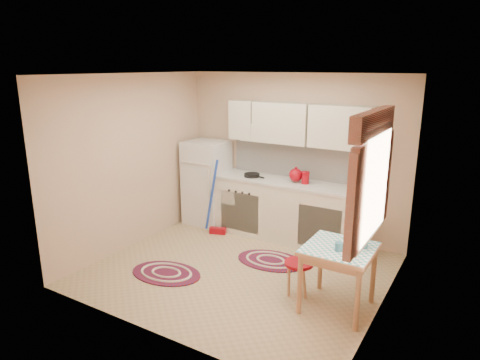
# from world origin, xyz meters

# --- Properties ---
(room_shell) EXTENTS (3.64, 3.60, 2.52)m
(room_shell) POSITION_xyz_m (0.16, 0.24, 1.60)
(room_shell) COLOR tan
(room_shell) RESTS_ON ground
(fridge) EXTENTS (0.65, 0.60, 1.40)m
(fridge) POSITION_xyz_m (-1.39, 1.25, 0.70)
(fridge) COLOR silver
(fridge) RESTS_ON ground
(broom) EXTENTS (0.30, 0.20, 1.20)m
(broom) POSITION_xyz_m (-0.94, 0.90, 0.60)
(broom) COLOR #1C40B4
(broom) RESTS_ON ground
(base_cabinets) EXTENTS (2.25, 0.60, 0.88)m
(base_cabinets) POSITION_xyz_m (0.03, 1.30, 0.44)
(base_cabinets) COLOR beige
(base_cabinets) RESTS_ON ground
(countertop) EXTENTS (2.27, 0.62, 0.04)m
(countertop) POSITION_xyz_m (0.03, 1.30, 0.90)
(countertop) COLOR beige
(countertop) RESTS_ON base_cabinets
(frying_pan) EXTENTS (0.30, 0.30, 0.05)m
(frying_pan) POSITION_xyz_m (-0.52, 1.25, 0.94)
(frying_pan) COLOR black
(frying_pan) RESTS_ON countertop
(red_kettle) EXTENTS (0.27, 0.26, 0.22)m
(red_kettle) POSITION_xyz_m (0.20, 1.30, 1.03)
(red_kettle) COLOR maroon
(red_kettle) RESTS_ON countertop
(red_canister) EXTENTS (0.15, 0.15, 0.16)m
(red_canister) POSITION_xyz_m (0.35, 1.30, 1.00)
(red_canister) COLOR maroon
(red_canister) RESTS_ON countertop
(table) EXTENTS (0.72, 0.72, 0.72)m
(table) POSITION_xyz_m (1.38, -0.21, 0.36)
(table) COLOR tan
(table) RESTS_ON ground
(stool) EXTENTS (0.35, 0.35, 0.42)m
(stool) POSITION_xyz_m (0.91, -0.18, 0.21)
(stool) COLOR maroon
(stool) RESTS_ON ground
(coffee_pot) EXTENTS (0.16, 0.14, 0.30)m
(coffee_pot) POSITION_xyz_m (1.59, -0.09, 0.87)
(coffee_pot) COLOR #2C6986
(coffee_pot) RESTS_ON table
(mug) EXTENTS (0.09, 0.09, 0.10)m
(mug) POSITION_xyz_m (1.40, -0.31, 0.77)
(mug) COLOR #2C6986
(mug) RESTS_ON table
(rug_center) EXTENTS (1.00, 0.72, 0.02)m
(rug_center) POSITION_xyz_m (0.24, 0.45, 0.01)
(rug_center) COLOR maroon
(rug_center) RESTS_ON ground
(rug_left) EXTENTS (1.02, 0.74, 0.02)m
(rug_left) POSITION_xyz_m (-0.75, -0.57, 0.01)
(rug_left) COLOR maroon
(rug_left) RESTS_ON ground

